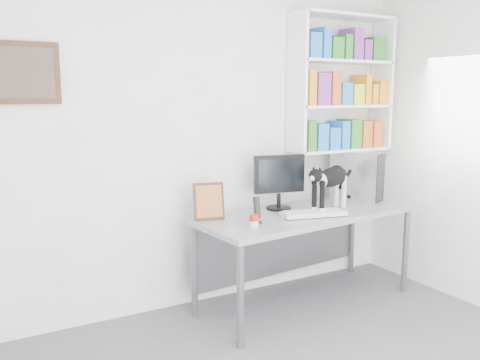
# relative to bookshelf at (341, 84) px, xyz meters

# --- Properties ---
(room) EXTENTS (4.01, 4.01, 2.70)m
(room) POSITION_rel_bookshelf_xyz_m (-1.40, -1.85, -0.50)
(room) COLOR #59595E
(room) RESTS_ON ground
(bookshelf) EXTENTS (1.03, 0.28, 1.24)m
(bookshelf) POSITION_rel_bookshelf_xyz_m (0.00, 0.00, 0.00)
(bookshelf) COLOR white
(bookshelf) RESTS_ON room
(wall_art) EXTENTS (0.52, 0.04, 0.42)m
(wall_art) POSITION_rel_bookshelf_xyz_m (-2.70, 0.12, 0.05)
(wall_art) COLOR #4E3119
(wall_art) RESTS_ON room
(desk) EXTENTS (1.98, 0.93, 0.80)m
(desk) POSITION_rel_bookshelf_xyz_m (-0.62, -0.34, -1.45)
(desk) COLOR gray
(desk) RESTS_ON room
(monitor) EXTENTS (0.48, 0.30, 0.47)m
(monitor) POSITION_rel_bookshelf_xyz_m (-0.77, -0.15, -0.82)
(monitor) COLOR black
(monitor) RESTS_ON desk
(keyboard) EXTENTS (0.55, 0.31, 0.04)m
(keyboard) POSITION_rel_bookshelf_xyz_m (-0.66, -0.48, -1.03)
(keyboard) COLOR beige
(keyboard) RESTS_ON desk
(pc_tower) EXTENTS (0.37, 0.49, 0.45)m
(pc_tower) POSITION_rel_bookshelf_xyz_m (0.07, -0.17, -0.83)
(pc_tower) COLOR #BCBBC0
(pc_tower) RESTS_ON desk
(speaker) EXTENTS (0.11, 0.11, 0.21)m
(speaker) POSITION_rel_bookshelf_xyz_m (-1.18, -0.46, -0.95)
(speaker) COLOR black
(speaker) RESTS_ON desk
(leaning_print) EXTENTS (0.26, 0.15, 0.30)m
(leaning_print) POSITION_rel_bookshelf_xyz_m (-1.44, -0.17, -0.90)
(leaning_print) COLOR #4E3119
(leaning_print) RESTS_ON desk
(soup_can) EXTENTS (0.08, 0.08, 0.10)m
(soup_can) POSITION_rel_bookshelf_xyz_m (-1.26, -0.56, -1.00)
(soup_can) COLOR red
(soup_can) RESTS_ON desk
(cat) EXTENTS (0.63, 0.38, 0.38)m
(cat) POSITION_rel_bookshelf_xyz_m (-0.42, -0.40, -0.86)
(cat) COLOR black
(cat) RESTS_ON desk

